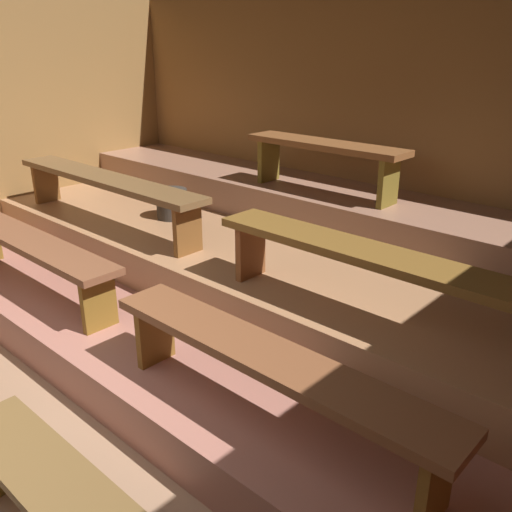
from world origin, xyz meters
name	(u,v)px	position (x,y,z in m)	size (l,w,h in m)	color
ground	(197,354)	(0.00, 2.08, -0.04)	(6.83, 4.96, 0.08)	#9D7659
wall_back	(359,141)	(0.00, 4.19, 1.33)	(6.83, 0.06, 2.67)	brown
platform_lower	(245,308)	(0.00, 2.62, 0.16)	(6.03, 3.07, 0.32)	#A86B5B
platform_middle	(282,257)	(0.00, 3.08, 0.48)	(6.03, 2.15, 0.32)	#A7764F
platform_upper	(326,206)	(0.00, 3.71, 0.80)	(6.03, 0.89, 0.32)	#9A6C55
bench_floor_right	(73,510)	(1.04, 0.46, 0.36)	(1.70, 0.32, 0.45)	brown
bench_lower_left	(31,248)	(-1.24, 1.47, 0.69)	(2.10, 0.32, 0.45)	brown
bench_lower_right	(267,365)	(1.24, 1.47, 0.69)	(2.10, 0.32, 0.45)	brown
bench_middle_left	(105,184)	(-1.46, 2.32, 1.02)	(2.48, 0.32, 0.45)	brown
bench_middle_right	(395,268)	(1.46, 2.32, 1.02)	(2.48, 0.32, 0.45)	brown
bench_upper_center	(324,152)	(0.04, 3.59, 1.32)	(1.52, 0.32, 0.45)	brown
pail_middle	(172,204)	(-1.17, 2.85, 0.78)	(0.29, 0.29, 0.28)	#332D28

